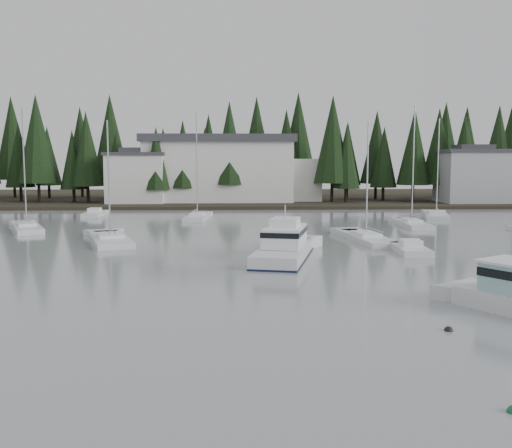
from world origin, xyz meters
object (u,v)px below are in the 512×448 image
Objects in this scene: runabout_3 at (95,215)px; sailboat_5 at (412,225)px; house_west at (137,177)px; sailboat_3 at (436,217)px; harbor_inn at (231,169)px; sailboat_9 at (27,229)px; cabin_cruiser_center at (284,249)px; sailboat_6 at (197,218)px; runabout_1 at (411,251)px; house_east_a at (472,175)px; sailboat_7 at (110,242)px; sailboat_10 at (366,240)px.

sailboat_5 is at bearing -108.59° from runabout_3.
house_west is 0.74× the size of sailboat_3.
sailboat_9 is at bearing -119.83° from harbor_inn.
sailboat_6 is at bearing 29.11° from cabin_cruiser_center.
sailboat_5 is 2.48× the size of runabout_3.
sailboat_6 is at bearing 71.83° from sailboat_5.
sailboat_9 is 15.87m from runabout_3.
sailboat_6 is 32.54m from runabout_1.
house_east_a is 48.00m from sailboat_6.
harbor_inn is (15.04, 3.34, 1.12)m from house_west.
sailboat_3 is (-12.65, -19.73, -4.84)m from house_east_a.
harbor_inn is 2.14× the size of sailboat_5.
harbor_inn is 42.11m from sailboat_9.
house_west reaches higher than cabin_cruiser_center.
harbor_inn is at bearing 17.78° from cabin_cruiser_center.
sailboat_7 is 2.12× the size of runabout_1.
cabin_cruiser_center is at bearing 144.01° from sailboat_5.
cabin_cruiser_center is 25.86m from sailboat_5.
runabout_3 is at bearing 101.22° from sailboat_3.
sailboat_3 is at bearing -122.66° from house_east_a.
sailboat_3 reaches higher than cabin_cruiser_center.
sailboat_7 is (-49.08, -41.28, -4.86)m from house_east_a.
house_west is 1.72× the size of runabout_3.
cabin_cruiser_center is (19.44, -51.13, -3.98)m from house_west.
sailboat_5 is at bearing -40.89° from sailboat_10.
sailboat_9 is (-25.16, 18.27, -0.60)m from cabin_cruiser_center.
harbor_inn is 5.62× the size of runabout_1.
house_east_a is 0.82× the size of sailboat_3.
sailboat_9 is (-47.07, -12.13, 0.00)m from sailboat_3.
sailboat_6 reaches higher than cabin_cruiser_center.
house_east_a is at bearing -40.13° from sailboat_10.
sailboat_7 is (-10.12, -45.62, -5.73)m from harbor_inn.
runabout_3 is (3.12, 15.56, 0.06)m from sailboat_9.
sailboat_7 is 0.85× the size of sailboat_9.
sailboat_10 is at bearing -107.96° from sailboat_7.
sailboat_9 is 1.18× the size of sailboat_10.
sailboat_10 is at bearing -74.68° from harbor_inn.
sailboat_3 reaches higher than sailboat_7.
runabout_1 is (14.38, -52.30, -5.64)m from harbor_inn.
harbor_inn is at bearing -30.87° from sailboat_7.
harbor_inn reaches higher than cabin_cruiser_center.
harbor_inn is 2.18× the size of sailboat_6.
sailboat_10 reaches higher than house_east_a.
sailboat_5 is 1.25× the size of sailboat_10.
sailboat_5 is at bearing -111.62° from sailboat_9.
cabin_cruiser_center is at bearing -150.78° from sailboat_9.
sailboat_7 is (-14.52, 8.84, -0.63)m from cabin_cruiser_center.
sailboat_7 is at bearing 77.48° from runabout_1.
runabout_1 is 0.95× the size of runabout_3.
house_east_a is at bearing -68.29° from sailboat_7.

